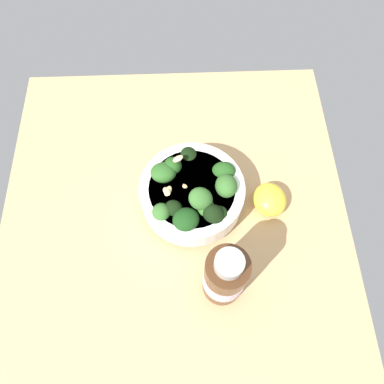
# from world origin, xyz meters

# --- Properties ---
(ground_plane) EXTENTS (0.59, 0.59, 0.04)m
(ground_plane) POSITION_xyz_m (0.00, 0.00, -0.02)
(ground_plane) COLOR tan
(bowl_of_broccoli) EXTENTS (0.17, 0.17, 0.09)m
(bowl_of_broccoli) POSITION_xyz_m (-0.03, 0.00, 0.04)
(bowl_of_broccoli) COLOR white
(bowl_of_broccoli) RESTS_ON ground_plane
(lemon_wedge) EXTENTS (0.06, 0.07, 0.04)m
(lemon_wedge) POSITION_xyz_m (-0.16, 0.01, 0.02)
(lemon_wedge) COLOR yellow
(lemon_wedge) RESTS_ON ground_plane
(bottle_tall) EXTENTS (0.06, 0.06, 0.14)m
(bottle_tall) POSITION_xyz_m (-0.07, 0.14, 0.06)
(bottle_tall) COLOR #472814
(bottle_tall) RESTS_ON ground_plane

